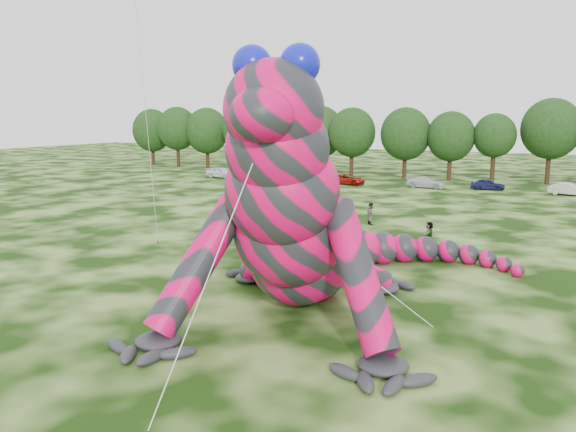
% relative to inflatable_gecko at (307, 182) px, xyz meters
% --- Properties ---
extents(ground, '(240.00, 240.00, 0.00)m').
position_rel_inflatable_gecko_xyz_m(ground, '(1.33, -5.14, -5.42)').
color(ground, '#16330A').
rests_on(ground, ground).
extents(inflatable_gecko, '(22.22, 24.89, 10.83)m').
position_rel_inflatable_gecko_xyz_m(inflatable_gecko, '(0.00, 0.00, 0.00)').
color(inflatable_gecko, '#DA0552').
rests_on(inflatable_gecko, ground).
extents(tree_0, '(6.91, 6.22, 9.51)m').
position_rel_inflatable_gecko_xyz_m(tree_0, '(-53.23, 54.10, -0.66)').
color(tree_0, black).
rests_on(tree_0, ground).
extents(tree_1, '(6.74, 6.07, 9.81)m').
position_rel_inflatable_gecko_xyz_m(tree_1, '(-47.03, 52.92, -0.51)').
color(tree_1, black).
rests_on(tree_1, ground).
extents(tree_2, '(7.04, 6.34, 9.64)m').
position_rel_inflatable_gecko_xyz_m(tree_2, '(-41.69, 53.63, -0.60)').
color(tree_2, black).
rests_on(tree_2, ground).
extents(tree_3, '(5.81, 5.23, 9.44)m').
position_rel_inflatable_gecko_xyz_m(tree_3, '(-34.39, 51.93, -0.70)').
color(tree_3, black).
rests_on(tree_3, ground).
extents(tree_4, '(6.22, 5.60, 9.06)m').
position_rel_inflatable_gecko_xyz_m(tree_4, '(-28.32, 53.58, -0.89)').
color(tree_4, black).
rests_on(tree_4, ground).
extents(tree_5, '(7.16, 6.44, 9.80)m').
position_rel_inflatable_gecko_xyz_m(tree_5, '(-21.80, 53.30, -0.52)').
color(tree_5, black).
rests_on(tree_5, ground).
extents(tree_6, '(6.52, 5.86, 9.49)m').
position_rel_inflatable_gecko_xyz_m(tree_6, '(-16.23, 51.55, -0.67)').
color(tree_6, black).
rests_on(tree_6, ground).
extents(tree_7, '(6.68, 6.01, 9.48)m').
position_rel_inflatable_gecko_xyz_m(tree_7, '(-8.76, 51.67, -0.68)').
color(tree_7, black).
rests_on(tree_7, ground).
extents(tree_8, '(6.14, 5.53, 8.94)m').
position_rel_inflatable_gecko_xyz_m(tree_8, '(-2.89, 51.85, -0.95)').
color(tree_8, black).
rests_on(tree_8, ground).
extents(tree_9, '(5.27, 4.74, 8.68)m').
position_rel_inflatable_gecko_xyz_m(tree_9, '(2.39, 52.21, -1.08)').
color(tree_9, black).
rests_on(tree_9, ground).
extents(tree_10, '(7.09, 6.38, 10.50)m').
position_rel_inflatable_gecko_xyz_m(tree_10, '(8.72, 53.44, -0.17)').
color(tree_10, black).
rests_on(tree_10, ground).
extents(car_0, '(4.50, 2.17, 1.48)m').
position_rel_inflatable_gecko_xyz_m(car_0, '(-31.44, 41.69, -4.68)').
color(car_0, white).
rests_on(car_0, ground).
extents(car_1, '(4.31, 2.14, 1.36)m').
position_rel_inflatable_gecko_xyz_m(car_1, '(-20.33, 43.15, -4.74)').
color(car_1, black).
rests_on(car_1, ground).
extents(car_2, '(4.62, 2.33, 1.26)m').
position_rel_inflatable_gecko_xyz_m(car_2, '(-13.38, 42.17, -4.79)').
color(car_2, maroon).
rests_on(car_2, ground).
extents(car_3, '(4.55, 2.01, 1.30)m').
position_rel_inflatable_gecko_xyz_m(car_3, '(-3.96, 43.07, -4.77)').
color(car_3, silver).
rests_on(car_3, ground).
extents(car_4, '(3.88, 1.87, 1.28)m').
position_rel_inflatable_gecko_xyz_m(car_4, '(2.81, 44.28, -4.78)').
color(car_4, '#171848').
rests_on(car_4, ground).
extents(car_5, '(4.19, 2.15, 1.32)m').
position_rel_inflatable_gecko_xyz_m(car_5, '(11.12, 43.46, -4.76)').
color(car_5, beige).
rests_on(car_5, ground).
extents(spectator_0, '(0.67, 0.73, 1.67)m').
position_rel_inflatable_gecko_xyz_m(spectator_0, '(-5.64, 17.74, -4.58)').
color(spectator_0, gray).
rests_on(spectator_0, ground).
extents(spectator_4, '(1.06, 1.04, 1.85)m').
position_rel_inflatable_gecko_xyz_m(spectator_4, '(-18.08, 27.40, -4.49)').
color(spectator_4, gray).
rests_on(spectator_4, ground).
extents(spectator_1, '(1.02, 1.04, 1.70)m').
position_rel_inflatable_gecko_xyz_m(spectator_1, '(-2.85, 18.58, -4.57)').
color(spectator_1, gray).
rests_on(spectator_1, ground).
extents(spectator_5, '(0.63, 1.55, 1.63)m').
position_rel_inflatable_gecko_xyz_m(spectator_5, '(2.85, 12.97, -4.60)').
color(spectator_5, gray).
rests_on(spectator_5, ground).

